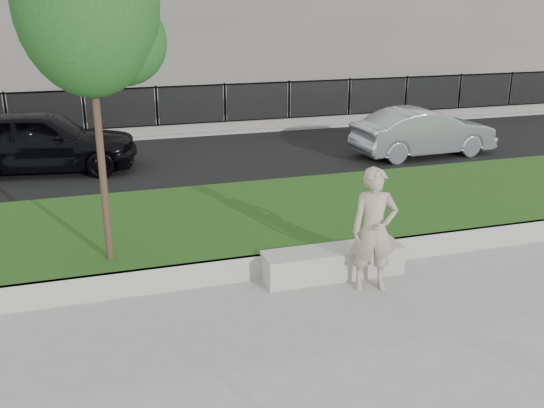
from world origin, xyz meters
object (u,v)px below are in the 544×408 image
object	(u,v)px
book	(378,240)
car_silver	(424,132)
stone_bench	(333,262)
car_dark	(41,141)
man	(374,230)
young_tree	(93,9)

from	to	relation	value
book	car_silver	distance (m)	7.78
stone_bench	car_silver	size ratio (longest dim) A/B	0.57
stone_bench	car_silver	xyz separation A→B (m)	(5.38, 6.42, 0.46)
car_dark	car_silver	bearing A→B (deg)	-88.65
car_dark	car_silver	world-z (taller)	car_dark
book	car_dark	world-z (taller)	car_dark
car_silver	car_dark	bearing A→B (deg)	79.39
car_dark	car_silver	xyz separation A→B (m)	(9.99, -1.32, -0.13)
book	car_dark	bearing A→B (deg)	119.28
stone_bench	man	xyz separation A→B (m)	(0.40, -0.55, 0.71)
young_tree	car_silver	size ratio (longest dim) A/B	1.26
stone_bench	car_dark	bearing A→B (deg)	120.77
stone_bench	car_silver	world-z (taller)	car_silver
young_tree	car_dark	size ratio (longest dim) A/B	1.08
man	car_dark	bearing A→B (deg)	134.66
car_silver	man	bearing A→B (deg)	141.38
man	car_dark	xyz separation A→B (m)	(-5.01, 8.30, -0.11)
stone_bench	book	world-z (taller)	book
man	book	distance (m)	0.92
stone_bench	car_silver	distance (m)	8.39
man	car_silver	distance (m)	8.57
car_dark	stone_bench	bearing A→B (deg)	-140.35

